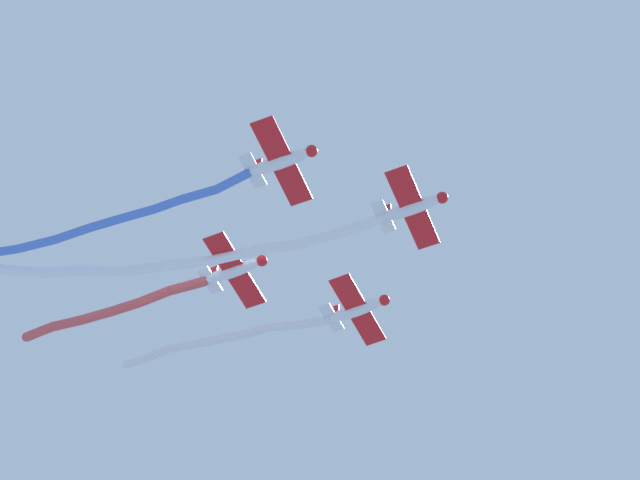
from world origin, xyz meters
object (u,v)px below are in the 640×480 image
object	(u,v)px
airplane_lead	(412,208)
airplane_left_wing	(357,309)
airplane_right_wing	(282,161)
airplane_slot	(235,270)

from	to	relation	value
airplane_lead	airplane_left_wing	distance (m)	10.64
airplane_right_wing	airplane_slot	distance (m)	10.65
airplane_lead	airplane_slot	bearing A→B (deg)	179.43
airplane_lead	airplane_right_wing	xyz separation A→B (m)	(-10.31, 2.61, 0.30)
airplane_left_wing	airplane_lead	bearing A→B (deg)	-43.17
airplane_right_wing	airplane_lead	bearing A→B (deg)	43.61
airplane_left_wing	airplane_slot	size ratio (longest dim) A/B	1.01
airplane_lead	airplane_slot	size ratio (longest dim) A/B	0.99
airplane_left_wing	airplane_right_wing	size ratio (longest dim) A/B	1.02
airplane_lead	airplane_slot	xyz separation A→B (m)	(-7.71, 12.92, -0.20)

